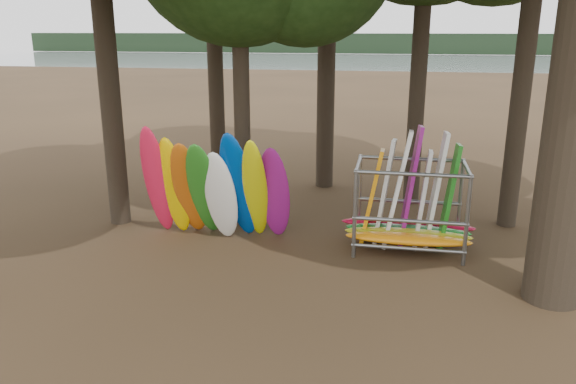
# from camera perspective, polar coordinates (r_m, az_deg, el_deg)

# --- Properties ---
(ground) EXTENTS (120.00, 120.00, 0.00)m
(ground) POSITION_cam_1_polar(r_m,az_deg,el_deg) (11.96, 0.97, -8.57)
(ground) COLOR #47331E
(ground) RESTS_ON ground
(lake) EXTENTS (160.00, 160.00, 0.00)m
(lake) POSITION_cam_1_polar(r_m,az_deg,el_deg) (70.90, 9.46, 12.02)
(lake) COLOR gray
(lake) RESTS_ON ground
(far_shore) EXTENTS (160.00, 4.00, 4.00)m
(far_shore) POSITION_cam_1_polar(r_m,az_deg,el_deg) (120.75, 10.22, 14.62)
(far_shore) COLOR black
(far_shore) RESTS_ON ground
(kayak_row) EXTENTS (3.65, 1.80, 2.99)m
(kayak_row) POSITION_cam_1_polar(r_m,az_deg,el_deg) (13.59, -7.55, 0.28)
(kayak_row) COLOR red
(kayak_row) RESTS_ON ground
(storage_rack) EXTENTS (3.23, 1.54, 2.90)m
(storage_rack) POSITION_cam_1_polar(r_m,az_deg,el_deg) (13.38, 12.21, -1.77)
(storage_rack) COLOR slate
(storage_rack) RESTS_ON ground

